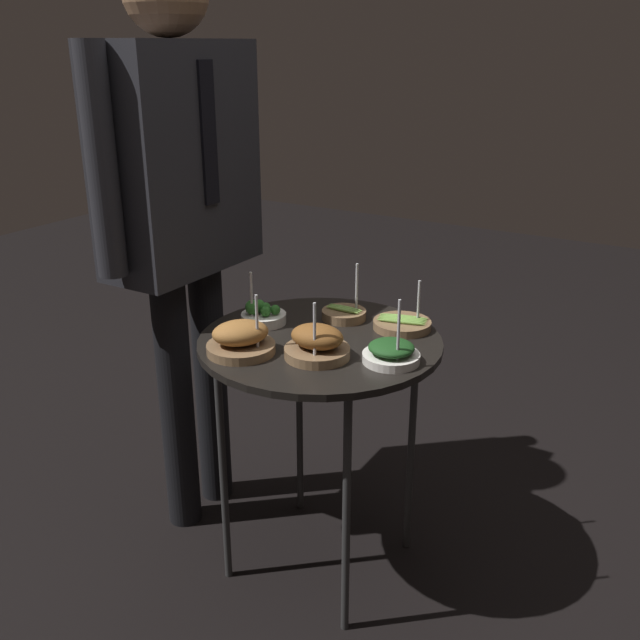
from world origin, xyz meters
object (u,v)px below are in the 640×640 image
at_px(bowl_asparagus_front_center, 344,314).
at_px(bowl_spinach_front_left, 391,353).
at_px(bowl_roast_back_left, 241,339).
at_px(bowl_roast_near_rim, 317,344).
at_px(waiter_figure, 179,188).
at_px(serving_cart, 320,359).
at_px(bowl_broccoli_front_right, 262,315).
at_px(bowl_asparagus_mid_right, 402,324).

xyz_separation_m(bowl_asparagus_front_center, bowl_spinach_front_left, (-0.18, -0.23, 0.01)).
bearing_deg(bowl_roast_back_left, bowl_spinach_front_left, -67.44).
height_order(bowl_roast_near_rim, waiter_figure, waiter_figure).
height_order(serving_cart, bowl_roast_near_rim, bowl_roast_near_rim).
bearing_deg(bowl_broccoli_front_right, bowl_spinach_front_left, -96.51).
xyz_separation_m(bowl_roast_near_rim, bowl_broccoli_front_right, (0.11, 0.24, -0.01)).
bearing_deg(bowl_spinach_front_left, bowl_roast_back_left, 112.56).
relative_size(bowl_broccoli_front_right, bowl_roast_back_left, 0.86).
bearing_deg(waiter_figure, serving_cart, -93.53).
relative_size(bowl_asparagus_front_center, bowl_spinach_front_left, 0.93).
relative_size(bowl_broccoli_front_right, bowl_asparagus_mid_right, 0.97).
bearing_deg(bowl_asparagus_front_center, bowl_broccoli_front_right, 129.36).
xyz_separation_m(bowl_roast_back_left, waiter_figure, (0.20, 0.34, 0.30)).
relative_size(bowl_roast_near_rim, bowl_spinach_front_left, 0.94).
height_order(bowl_roast_near_rim, bowl_spinach_front_left, bowl_spinach_front_left).
bearing_deg(serving_cart, bowl_asparagus_mid_right, -41.14).
bearing_deg(bowl_roast_back_left, bowl_roast_near_rim, -66.97).
height_order(bowl_asparagus_front_center, waiter_figure, waiter_figure).
distance_m(serving_cart, bowl_asparagus_front_center, 0.17).
distance_m(bowl_asparagus_front_center, bowl_spinach_front_left, 0.29).
distance_m(bowl_broccoli_front_right, bowl_roast_back_left, 0.20).
xyz_separation_m(serving_cart, bowl_spinach_front_left, (-0.03, -0.21, 0.08)).
bearing_deg(bowl_asparagus_mid_right, bowl_roast_back_left, 142.12).
distance_m(bowl_broccoli_front_right, waiter_figure, 0.41).
distance_m(bowl_asparagus_mid_right, bowl_spinach_front_left, 0.21).
distance_m(serving_cart, bowl_roast_back_left, 0.23).
height_order(bowl_broccoli_front_right, bowl_roast_back_left, bowl_roast_back_left).
xyz_separation_m(bowl_asparagus_mid_right, waiter_figure, (-0.14, 0.61, 0.32)).
xyz_separation_m(bowl_broccoli_front_right, waiter_figure, (0.02, 0.27, 0.31)).
bearing_deg(bowl_roast_back_left, bowl_broccoli_front_right, 20.32).
xyz_separation_m(bowl_roast_near_rim, waiter_figure, (0.13, 0.51, 0.30)).
distance_m(bowl_spinach_front_left, waiter_figure, 0.74).
distance_m(bowl_roast_back_left, waiter_figure, 0.49).
xyz_separation_m(serving_cart, bowl_asparagus_front_center, (0.15, 0.02, 0.07)).
height_order(bowl_asparagus_front_center, bowl_spinach_front_left, bowl_spinach_front_left).
bearing_deg(bowl_spinach_front_left, waiter_figure, 84.72).
height_order(bowl_asparagus_mid_right, bowl_roast_back_left, bowl_roast_back_left).
distance_m(bowl_broccoli_front_right, bowl_asparagus_mid_right, 0.37).
xyz_separation_m(bowl_broccoli_front_right, bowl_spinach_front_left, (-0.05, -0.40, 0.00)).
xyz_separation_m(bowl_roast_back_left, bowl_spinach_front_left, (0.14, -0.33, -0.01)).
height_order(bowl_asparagus_mid_right, waiter_figure, waiter_figure).
bearing_deg(bowl_roast_back_left, bowl_asparagus_mid_right, -37.88).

